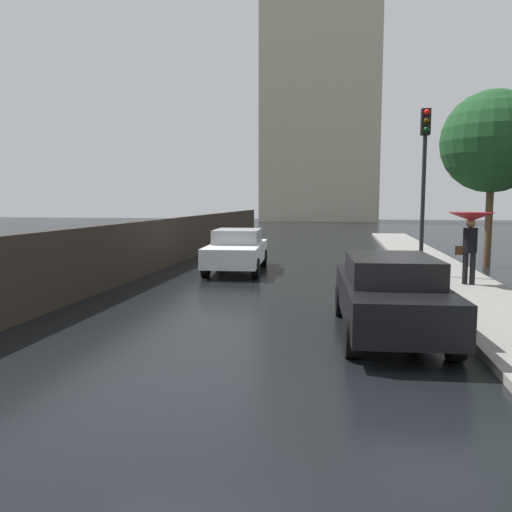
{
  "coord_description": "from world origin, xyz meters",
  "views": [
    {
      "loc": [
        1.88,
        -5.65,
        2.37
      ],
      "look_at": [
        0.22,
        4.28,
        1.27
      ],
      "focal_mm": 35.7,
      "sensor_mm": 36.0,
      "label": 1
    }
  ],
  "objects_px": {
    "car_white_near_kerb": "(237,250)",
    "pedestrian_with_umbrella_near": "(471,226)",
    "traffic_light": "(424,162)",
    "street_tree_far": "(493,142)",
    "car_black_mid_road": "(390,293)"
  },
  "relations": [
    {
      "from": "car_white_near_kerb",
      "to": "pedestrian_with_umbrella_near",
      "type": "relative_size",
      "value": 2.31
    },
    {
      "from": "traffic_light",
      "to": "street_tree_far",
      "type": "xyz_separation_m",
      "value": [
        2.78,
        3.39,
        0.91
      ]
    },
    {
      "from": "car_white_near_kerb",
      "to": "traffic_light",
      "type": "xyz_separation_m",
      "value": [
        5.82,
        -0.96,
        2.77
      ]
    },
    {
      "from": "car_white_near_kerb",
      "to": "street_tree_far",
      "type": "xyz_separation_m",
      "value": [
        8.6,
        2.43,
        3.68
      ]
    },
    {
      "from": "car_white_near_kerb",
      "to": "traffic_light",
      "type": "distance_m",
      "value": 6.52
    },
    {
      "from": "pedestrian_with_umbrella_near",
      "to": "street_tree_far",
      "type": "distance_m",
      "value": 5.9
    },
    {
      "from": "car_black_mid_road",
      "to": "traffic_light",
      "type": "xyz_separation_m",
      "value": [
        1.52,
        6.63,
        2.74
      ]
    },
    {
      "from": "car_white_near_kerb",
      "to": "car_black_mid_road",
      "type": "bearing_deg",
      "value": 115.87
    },
    {
      "from": "pedestrian_with_umbrella_near",
      "to": "car_white_near_kerb",
      "type": "bearing_deg",
      "value": 173.63
    },
    {
      "from": "pedestrian_with_umbrella_near",
      "to": "traffic_light",
      "type": "relative_size",
      "value": 0.39
    },
    {
      "from": "car_white_near_kerb",
      "to": "street_tree_far",
      "type": "relative_size",
      "value": 0.72
    },
    {
      "from": "traffic_light",
      "to": "street_tree_far",
      "type": "distance_m",
      "value": 4.47
    },
    {
      "from": "car_black_mid_road",
      "to": "car_white_near_kerb",
      "type": "bearing_deg",
      "value": 116.2
    },
    {
      "from": "car_white_near_kerb",
      "to": "pedestrian_with_umbrella_near",
      "type": "height_order",
      "value": "pedestrian_with_umbrella_near"
    },
    {
      "from": "car_black_mid_road",
      "to": "pedestrian_with_umbrella_near",
      "type": "relative_size",
      "value": 2.3
    }
  ]
}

